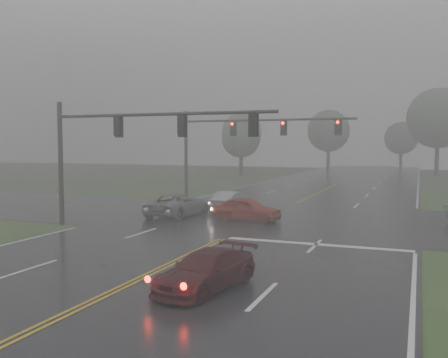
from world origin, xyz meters
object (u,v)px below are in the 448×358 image
at_px(car_grey, 179,216).
at_px(signal_gantry_near, 120,139).
at_px(sedan_silver, 231,211).
at_px(signal_gantry_far, 236,136).
at_px(sedan_maroon, 206,290).
at_px(sedan_red, 247,221).

height_order(car_grey, signal_gantry_near, signal_gantry_near).
bearing_deg(sedan_silver, signal_gantry_far, -68.88).
height_order(sedan_maroon, car_grey, car_grey).
distance_m(car_grey, signal_gantry_near, 7.45).
height_order(sedan_maroon, signal_gantry_far, signal_gantry_far).
bearing_deg(sedan_maroon, signal_gantry_near, 147.10).
bearing_deg(car_grey, sedan_maroon, 124.43).
relative_size(sedan_red, signal_gantry_far, 0.29).
xyz_separation_m(sedan_silver, signal_gantry_near, (-2.96, -9.13, 4.92)).
bearing_deg(signal_gantry_near, sedan_red, 43.60).
bearing_deg(sedan_silver, signal_gantry_near, 75.38).
height_order(car_grey, signal_gantry_far, signal_gantry_far).
height_order(sedan_red, sedan_silver, sedan_red).
xyz_separation_m(sedan_red, signal_gantry_near, (-5.45, -5.19, 4.92)).
distance_m(car_grey, signal_gantry_far, 12.06).
distance_m(sedan_maroon, signal_gantry_far, 26.97).
bearing_deg(sedan_maroon, signal_gantry_far, 119.93).
relative_size(sedan_silver, signal_gantry_near, 0.32).
xyz_separation_m(car_grey, signal_gantry_near, (-0.73, -5.54, 4.92)).
bearing_deg(sedan_maroon, sedan_silver, 120.05).
xyz_separation_m(sedan_red, signal_gantry_far, (-4.82, 11.19, 5.29)).
xyz_separation_m(sedan_maroon, sedan_silver, (-5.88, 17.89, 0.00)).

